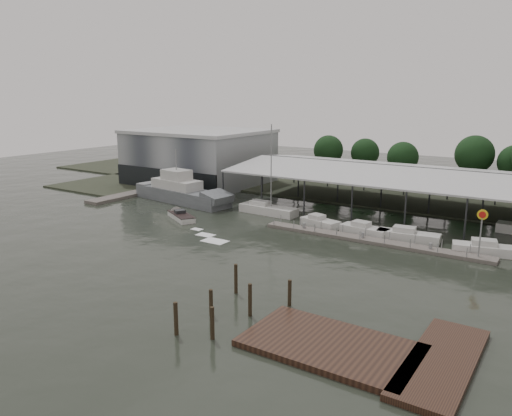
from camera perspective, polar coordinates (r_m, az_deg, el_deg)
The scene contains 18 objects.
ground at distance 59.93m, azimuth -4.13°, elevation -3.92°, with size 200.00×200.00×0.00m, color #252B23.
land_strip_far at distance 95.70m, azimuth 11.38°, elevation 2.32°, with size 140.00×30.00×0.30m.
land_strip_west at distance 107.79m, azimuth -11.32°, elevation 3.50°, with size 20.00×40.00×0.30m.
storage_warehouse at distance 98.99m, azimuth -6.50°, elevation 5.88°, with size 24.50×20.50×10.50m.
covered_boat_shed at distance 76.37m, azimuth 19.40°, elevation 3.77°, with size 58.24×24.00×6.96m.
trawler_dock at distance 89.76m, azimuth -13.94°, elevation 1.59°, with size 3.00×18.00×0.50m.
floating_dock at distance 61.33m, azimuth 12.95°, elevation -3.63°, with size 28.00×2.00×1.40m.
shell_fuel_sign at distance 57.51m, azimuth 24.37°, elevation -1.74°, with size 1.10×0.18×5.55m.
boardwalk_platform at distance 36.20m, azimuth 12.82°, elevation -15.71°, with size 15.00×12.00×0.50m.
grey_trawler at distance 82.42m, azimuth -8.45°, elevation 1.78°, with size 19.72×6.92×8.84m.
white_sailboat at distance 73.59m, azimuth 1.32°, elevation -0.16°, with size 9.09×2.91×13.32m.
speedboat_underway at distance 71.78m, azimuth -8.71°, elevation -0.87°, with size 16.43×9.85×2.00m.
moored_cruiser_0 at distance 66.95m, azimuth 7.30°, elevation -1.64°, with size 5.76×3.50×1.70m.
moored_cruiser_1 at distance 64.28m, azimuth 12.26°, elevation -2.45°, with size 6.28×2.91×1.70m.
moored_cruiser_2 at distance 63.09m, azimuth 16.94°, elevation -3.02°, with size 7.58×3.05×1.70m.
moored_cruiser_3 at distance 60.83m, azimuth 24.96°, elevation -4.28°, with size 7.76×3.86×1.70m.
mooring_pilings at distance 40.46m, azimuth -2.93°, elevation -11.00°, with size 5.66×9.38×3.33m.
horizon_tree_line at distance 95.01m, azimuth 26.56°, elevation 4.94°, with size 72.33×11.05×11.47m.
Camera 1 is at (35.15, -45.32, 17.39)m, focal length 35.00 mm.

